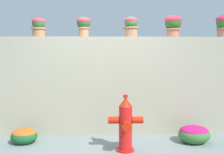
# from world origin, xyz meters

# --- Properties ---
(ground_plane) EXTENTS (24.00, 24.00, 0.00)m
(ground_plane) POSITION_xyz_m (0.00, 0.00, 0.00)
(ground_plane) COLOR gray
(stone_wall) EXTENTS (4.95, 0.33, 1.85)m
(stone_wall) POSITION_xyz_m (0.00, 0.92, 0.92)
(stone_wall) COLOR #A19A82
(stone_wall) RESTS_ON ground
(potted_plant_1) EXTENTS (0.27, 0.27, 0.36)m
(potted_plant_1) POSITION_xyz_m (-1.28, 0.90, 2.05)
(potted_plant_1) COLOR #AD734B
(potted_plant_1) RESTS_ON stone_wall
(potted_plant_2) EXTENTS (0.26, 0.26, 0.39)m
(potted_plant_2) POSITION_xyz_m (-0.45, 0.96, 2.08)
(potted_plant_2) COLOR #B47B51
(potted_plant_2) RESTS_ON stone_wall
(potted_plant_3) EXTENTS (0.29, 0.29, 0.38)m
(potted_plant_3) POSITION_xyz_m (0.44, 0.89, 2.06)
(potted_plant_3) COLOR #B07A56
(potted_plant_3) RESTS_ON stone_wall
(potted_plant_4) EXTENTS (0.32, 0.32, 0.43)m
(potted_plant_4) POSITION_xyz_m (1.25, 0.95, 2.10)
(potted_plant_4) COLOR #BA6B4F
(potted_plant_4) RESTS_ON stone_wall
(potted_plant_5) EXTENTS (0.31, 0.31, 0.42)m
(potted_plant_5) POSITION_xyz_m (2.22, 0.91, 2.09)
(potted_plant_5) COLOR #BB755B
(potted_plant_5) RESTS_ON stone_wall
(fire_hydrant) EXTENTS (0.55, 0.43, 0.90)m
(fire_hydrant) POSITION_xyz_m (0.28, -0.05, 0.42)
(fire_hydrant) COLOR red
(fire_hydrant) RESTS_ON ground
(flower_bush_left) EXTENTS (0.54, 0.49, 0.31)m
(flower_bush_left) POSITION_xyz_m (1.49, 0.31, 0.16)
(flower_bush_left) COLOR #376E31
(flower_bush_left) RESTS_ON ground
(flower_bush_right) EXTENTS (0.45, 0.41, 0.26)m
(flower_bush_right) POSITION_xyz_m (-1.44, 0.36, 0.14)
(flower_bush_right) COLOR #1C582B
(flower_bush_right) RESTS_ON ground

